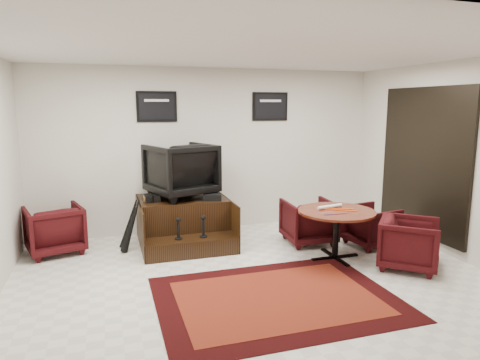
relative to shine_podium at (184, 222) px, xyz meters
The scene contains 16 objects.
ground 1.96m from the shine_podium, 71.55° to the right, with size 6.00×6.00×0.00m, color silver.
room_shell 2.46m from the shine_podium, 59.19° to the right, with size 6.02×5.02×2.81m.
area_rug 2.45m from the shine_podium, 74.55° to the right, with size 2.69×2.01×0.01m.
shine_podium is the anchor object (origin of this frame).
shine_chair 0.88m from the shine_podium, 90.00° to the left, with size 0.93×0.87×0.96m, color black.
shoes_pair 0.66m from the shine_podium, behind, with size 0.25×0.30×0.10m.
polish_kit 0.65m from the shine_podium, 27.80° to the right, with size 0.28×0.19×0.10m, color black.
umbrella_black 0.85m from the shine_podium, 165.02° to the right, with size 0.31×0.12×0.82m, color black, non-canonical shape.
umbrella_hooked 0.84m from the shine_podium, behind, with size 0.29×0.11×0.78m, color black, non-canonical shape.
armchair_side 1.91m from the shine_podium, behind, with size 0.76×0.71×0.78m, color black.
meeting_table 2.40m from the shine_podium, 35.33° to the right, with size 1.08×1.08×0.71m.
table_chair_back 1.99m from the shine_podium, 17.68° to the right, with size 0.74×0.70×0.77m, color black.
table_chair_window 2.96m from the shine_podium, 20.04° to the right, with size 0.67×0.63×0.69m, color black.
table_chair_corner 3.36m from the shine_podium, 36.57° to the right, with size 0.73×0.68×0.75m, color black.
paper_roll 2.31m from the shine_podium, 32.81° to the right, with size 0.05×0.05×0.42m, color silver.
table_clutter 2.43m from the shine_podium, 35.40° to the right, with size 0.56×0.38×0.01m.
Camera 1 is at (-1.72, -4.73, 2.17)m, focal length 32.00 mm.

